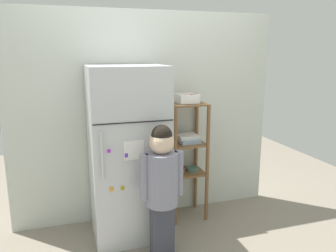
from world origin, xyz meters
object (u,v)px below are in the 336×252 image
(refrigerator, at_px, (128,153))
(child_standing, at_px, (162,179))
(pantry_shelf_unit, at_px, (187,150))
(fruit_bin, at_px, (188,99))

(refrigerator, height_order, child_standing, refrigerator)
(child_standing, distance_m, pantry_shelf_unit, 0.72)
(refrigerator, relative_size, fruit_bin, 7.72)
(child_standing, distance_m, fruit_bin, 0.89)
(refrigerator, bearing_deg, fruit_bin, 10.36)
(fruit_bin, bearing_deg, pantry_shelf_unit, 78.52)
(pantry_shelf_unit, height_order, fruit_bin, fruit_bin)
(child_standing, relative_size, pantry_shelf_unit, 0.94)
(pantry_shelf_unit, relative_size, fruit_bin, 5.88)
(refrigerator, distance_m, child_standing, 0.49)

